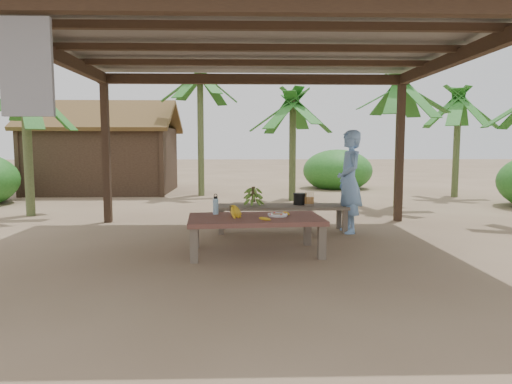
{
  "coord_description": "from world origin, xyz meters",
  "views": [
    {
      "loc": [
        -0.22,
        -6.41,
        1.48
      ],
      "look_at": [
        -0.03,
        0.11,
        0.8
      ],
      "focal_mm": 32.0,
      "sensor_mm": 36.0,
      "label": 1
    }
  ],
  "objects_px": {
    "bench": "(282,209)",
    "cooking_pot": "(300,199)",
    "ripe_banana_bunch": "(231,211)",
    "plate": "(278,215)",
    "water_flask": "(216,206)",
    "work_table": "(255,222)",
    "woman": "(349,182)"
  },
  "relations": [
    {
      "from": "work_table",
      "to": "plate",
      "type": "bearing_deg",
      "value": 5.11
    },
    {
      "from": "bench",
      "to": "woman",
      "type": "bearing_deg",
      "value": -5.65
    },
    {
      "from": "work_table",
      "to": "woman",
      "type": "relative_size",
      "value": 1.09
    },
    {
      "from": "plate",
      "to": "woman",
      "type": "relative_size",
      "value": 0.16
    },
    {
      "from": "plate",
      "to": "cooking_pot",
      "type": "bearing_deg",
      "value": 72.38
    },
    {
      "from": "plate",
      "to": "cooking_pot",
      "type": "relative_size",
      "value": 1.22
    },
    {
      "from": "work_table",
      "to": "bench",
      "type": "bearing_deg",
      "value": 67.59
    },
    {
      "from": "bench",
      "to": "water_flask",
      "type": "xyz_separation_m",
      "value": [
        -1.05,
        -1.29,
        0.23
      ]
    },
    {
      "from": "plate",
      "to": "woman",
      "type": "bearing_deg",
      "value": 46.78
    },
    {
      "from": "bench",
      "to": "ripe_banana_bunch",
      "type": "height_order",
      "value": "ripe_banana_bunch"
    },
    {
      "from": "bench",
      "to": "work_table",
      "type": "bearing_deg",
      "value": -108.21
    },
    {
      "from": "ripe_banana_bunch",
      "to": "cooking_pot",
      "type": "height_order",
      "value": "ripe_banana_bunch"
    },
    {
      "from": "woman",
      "to": "water_flask",
      "type": "bearing_deg",
      "value": -64.41
    },
    {
      "from": "water_flask",
      "to": "woman",
      "type": "xyz_separation_m",
      "value": [
        2.17,
        1.18,
        0.24
      ]
    },
    {
      "from": "ripe_banana_bunch",
      "to": "water_flask",
      "type": "relative_size",
      "value": 0.96
    },
    {
      "from": "bench",
      "to": "plate",
      "type": "xyz_separation_m",
      "value": [
        -0.19,
        -1.5,
        0.12
      ]
    },
    {
      "from": "ripe_banana_bunch",
      "to": "cooking_pot",
      "type": "bearing_deg",
      "value": 55.13
    },
    {
      "from": "plate",
      "to": "cooking_pot",
      "type": "distance_m",
      "value": 1.67
    },
    {
      "from": "work_table",
      "to": "bench",
      "type": "distance_m",
      "value": 1.63
    },
    {
      "from": "cooking_pot",
      "to": "ripe_banana_bunch",
      "type": "bearing_deg",
      "value": -124.87
    },
    {
      "from": "work_table",
      "to": "woman",
      "type": "xyz_separation_m",
      "value": [
        1.62,
        1.45,
        0.43
      ]
    },
    {
      "from": "water_flask",
      "to": "woman",
      "type": "bearing_deg",
      "value": 28.61
    },
    {
      "from": "woman",
      "to": "ripe_banana_bunch",
      "type": "bearing_deg",
      "value": -56.43
    },
    {
      "from": "bench",
      "to": "ripe_banana_bunch",
      "type": "distance_m",
      "value": 1.77
    },
    {
      "from": "water_flask",
      "to": "woman",
      "type": "relative_size",
      "value": 0.17
    },
    {
      "from": "work_table",
      "to": "ripe_banana_bunch",
      "type": "height_order",
      "value": "ripe_banana_bunch"
    },
    {
      "from": "bench",
      "to": "woman",
      "type": "xyz_separation_m",
      "value": [
        1.12,
        -0.1,
        0.47
      ]
    },
    {
      "from": "work_table",
      "to": "plate",
      "type": "distance_m",
      "value": 0.32
    },
    {
      "from": "bench",
      "to": "cooking_pot",
      "type": "height_order",
      "value": "cooking_pot"
    },
    {
      "from": "bench",
      "to": "cooking_pot",
      "type": "relative_size",
      "value": 9.89
    },
    {
      "from": "work_table",
      "to": "cooking_pot",
      "type": "relative_size",
      "value": 8.41
    },
    {
      "from": "plate",
      "to": "water_flask",
      "type": "distance_m",
      "value": 0.89
    }
  ]
}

